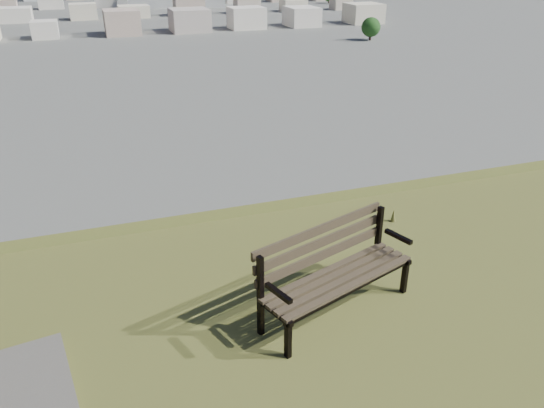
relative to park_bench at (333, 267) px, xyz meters
name	(u,v)px	position (x,y,z in m)	size (l,w,h in m)	color
park_bench	(333,267)	(0.00, 0.00, 0.00)	(1.76, 1.06, 0.88)	#453928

